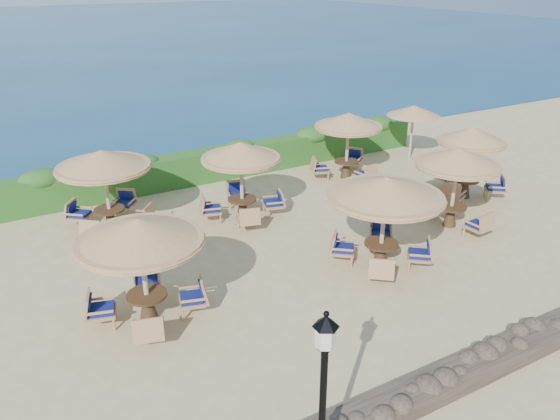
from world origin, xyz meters
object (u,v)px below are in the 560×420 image
object	(u,v)px
cafe_set_1	(385,203)
cafe_set_2	(457,168)
cafe_set_3	(105,175)
cafe_set_4	(241,168)
extra_parasol	(414,111)
cafe_set_5	(348,132)
cafe_set_6	(470,150)
cafe_set_0	(142,251)
lamp_post	(322,412)

from	to	relation	value
cafe_set_1	cafe_set_2	size ratio (longest dim) A/B	1.13
cafe_set_3	cafe_set_4	size ratio (longest dim) A/B	1.02
extra_parasol	cafe_set_1	distance (m)	9.84
cafe_set_1	cafe_set_3	size ratio (longest dim) A/B	1.10
cafe_set_1	cafe_set_3	distance (m)	8.63
cafe_set_5	cafe_set_6	bearing A→B (deg)	-55.84
cafe_set_4	cafe_set_0	bearing A→B (deg)	-137.35
cafe_set_0	cafe_set_2	size ratio (longest dim) A/B	1.03
cafe_set_2	cafe_set_4	size ratio (longest dim) A/B	0.99
cafe_set_0	cafe_set_2	bearing A→B (deg)	1.50
cafe_set_2	cafe_set_5	world-z (taller)	same
cafe_set_1	cafe_set_6	distance (m)	6.40
lamp_post	cafe_set_6	bearing A→B (deg)	34.00
cafe_set_2	cafe_set_6	world-z (taller)	same
cafe_set_3	cafe_set_6	world-z (taller)	same
cafe_set_1	cafe_set_6	bearing A→B (deg)	22.57
cafe_set_2	cafe_set_3	bearing A→B (deg)	151.71
cafe_set_5	cafe_set_4	bearing A→B (deg)	-164.72
cafe_set_0	cafe_set_6	bearing A→B (deg)	8.24
cafe_set_5	cafe_set_2	bearing A→B (deg)	-86.63
lamp_post	cafe_set_3	xyz separation A→B (m)	(-0.59, 11.37, 0.31)
cafe_set_0	extra_parasol	bearing A→B (deg)	24.17
cafe_set_1	cafe_set_3	world-z (taller)	same
lamp_post	cafe_set_2	bearing A→B (deg)	34.00
cafe_set_3	extra_parasol	bearing A→B (deg)	2.73
cafe_set_3	cafe_set_6	xyz separation A→B (m)	(11.97, -3.69, -0.05)
cafe_set_1	cafe_set_4	bearing A→B (deg)	112.48
cafe_set_3	cafe_set_5	distance (m)	9.39
cafe_set_1	cafe_set_0	bearing A→B (deg)	174.21
cafe_set_6	cafe_set_4	bearing A→B (deg)	163.39
cafe_set_0	cafe_set_4	size ratio (longest dim) A/B	1.02
lamp_post	cafe_set_4	size ratio (longest dim) A/B	1.15
cafe_set_0	cafe_set_2	world-z (taller)	same
cafe_set_0	cafe_set_5	xyz separation A→B (m)	(9.83, 5.61, 0.02)
lamp_post	cafe_set_2	distance (m)	11.01
extra_parasol	cafe_set_2	bearing A→B (deg)	-120.77
extra_parasol	cafe_set_3	bearing A→B (deg)	-177.27
lamp_post	cafe_set_2	size ratio (longest dim) A/B	1.16
lamp_post	cafe_set_5	bearing A→B (deg)	52.55
extra_parasol	cafe_set_4	distance (m)	9.33
cafe_set_0	cafe_set_1	size ratio (longest dim) A/B	0.91
lamp_post	extra_parasol	bearing A→B (deg)	43.60
cafe_set_0	cafe_set_5	size ratio (longest dim) A/B	1.06
cafe_set_3	cafe_set_4	distance (m)	4.28
extra_parasol	lamp_post	bearing A→B (deg)	-136.40
cafe_set_4	cafe_set_5	bearing A→B (deg)	15.28
cafe_set_4	cafe_set_5	world-z (taller)	same
extra_parasol	cafe_set_5	bearing A→B (deg)	-172.39
lamp_post	cafe_set_1	size ratio (longest dim) A/B	1.03
cafe_set_0	cafe_set_1	xyz separation A→B (m)	(6.50, -0.66, 0.06)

